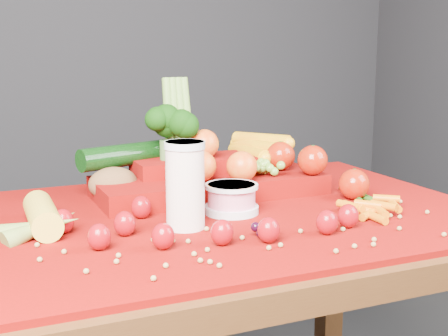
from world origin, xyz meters
name	(u,v)px	position (x,y,z in m)	size (l,w,h in m)	color
table	(228,260)	(0.00, 0.00, 0.66)	(1.10, 0.80, 0.75)	#381D0C
red_cloth	(228,214)	(0.00, 0.00, 0.76)	(1.05, 0.75, 0.01)	#700303
milk_glass	(185,182)	(-0.12, -0.08, 0.85)	(0.08, 0.08, 0.17)	silver
yogurt_bowl	(232,198)	(0.00, -0.02, 0.79)	(0.11, 0.11, 0.06)	silver
strawberry_scatter	(196,223)	(-0.12, -0.14, 0.79)	(0.54, 0.28, 0.05)	#8A0305
dark_grape_cluster	(265,229)	(-0.01, -0.18, 0.78)	(0.06, 0.05, 0.03)	black
soybean_scatter	(273,236)	(0.00, -0.20, 0.77)	(0.84, 0.24, 0.01)	#A58747
corn_ear	(42,223)	(-0.38, -0.01, 0.78)	(0.19, 0.23, 0.06)	gold
potato	(113,184)	(-0.20, 0.18, 0.80)	(0.11, 0.08, 0.08)	brown
baby_carrot_pile	(376,207)	(0.27, -0.15, 0.78)	(0.17, 0.17, 0.03)	#D16507
green_bean_pile	(359,195)	(0.32, -0.01, 0.77)	(0.14, 0.12, 0.01)	#254F12
produce_mound	(214,169)	(0.03, 0.16, 0.82)	(0.60, 0.36, 0.27)	#700303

